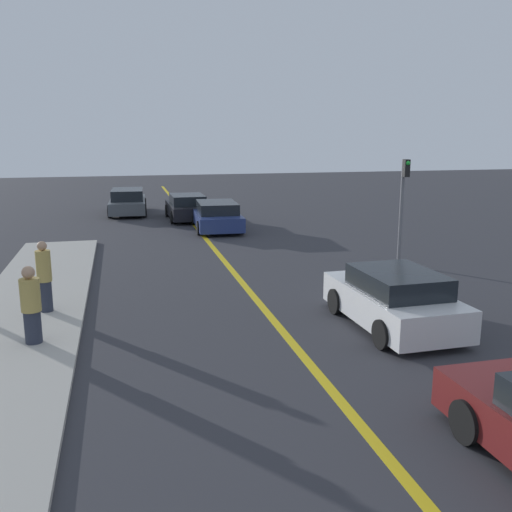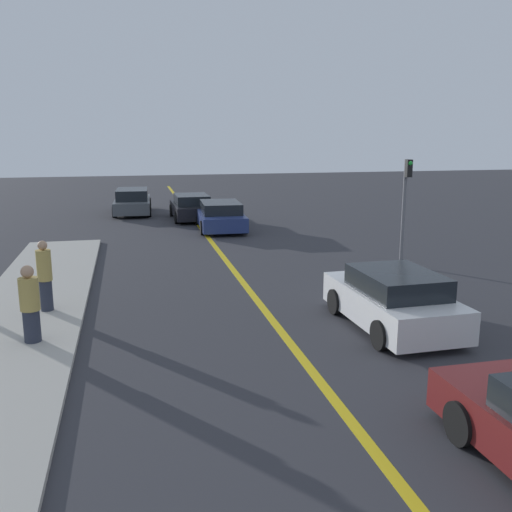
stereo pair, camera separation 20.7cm
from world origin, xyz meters
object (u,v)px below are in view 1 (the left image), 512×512
Objects in this scene: pedestrian_mid_group at (44,277)px; traffic_light at (403,200)px; car_parked_left_lot at (187,207)px; car_ahead_center at (394,300)px; car_far_distant at (217,216)px; pedestrian_near_curb at (31,305)px; car_oncoming_far at (128,202)px.

traffic_light is (10.70, 2.86, 1.19)m from pedestrian_mid_group.
car_parked_left_lot is 2.36× the size of pedestrian_mid_group.
car_ahead_center reaches higher than car_parked_left_lot.
car_far_distant is 2.73× the size of pedestrian_mid_group.
pedestrian_near_curb is at bearing -90.38° from pedestrian_mid_group.
car_oncoming_far is at bearing 124.97° from car_far_distant.
pedestrian_mid_group is at bearing -94.91° from car_oncoming_far.
pedestrian_mid_group is (-5.07, -14.44, 0.36)m from car_parked_left_lot.
traffic_light is (5.63, -11.59, 1.55)m from car_parked_left_lot.
car_oncoming_far reaches higher than car_parked_left_lot.
car_ahead_center is at bearing -80.55° from car_far_distant.
car_parked_left_lot is 15.31m from pedestrian_mid_group.
traffic_light is at bearing -64.96° from car_parked_left_lot.
car_far_distant is at bearing 65.73° from pedestrian_near_curb.
car_ahead_center is 17.31m from car_parked_left_lot.
car_oncoming_far is at bearing 82.67° from pedestrian_mid_group.
car_far_distant is 1.35× the size of traffic_light.
car_oncoming_far is 1.36× the size of traffic_light.
traffic_light reaches higher than car_oncoming_far.
traffic_light is at bearing 59.45° from car_ahead_center.
car_far_distant is at bearing 94.87° from car_ahead_center.
pedestrian_mid_group reaches higher than car_ahead_center.
car_oncoming_far is (-2.85, 2.81, 0.03)m from car_parked_left_lot.
pedestrian_near_curb reaches higher than car_parked_left_lot.
pedestrian_near_curb is 0.94× the size of pedestrian_mid_group.
car_parked_left_lot is at bearing 109.14° from car_far_distant.
car_oncoming_far is 16.78m from traffic_light.
car_ahead_center is 2.28× the size of pedestrian_mid_group.
traffic_light reaches higher than pedestrian_near_curb.
traffic_light reaches higher than pedestrian_mid_group.
car_oncoming_far is (-3.80, 6.00, 0.03)m from car_far_distant.
pedestrian_mid_group is (-7.69, 2.67, 0.32)m from car_ahead_center.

